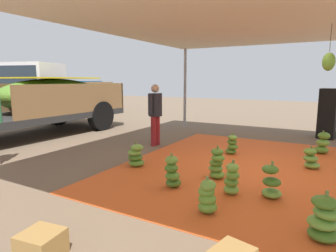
# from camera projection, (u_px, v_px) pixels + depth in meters

# --- Properties ---
(ground_plane) EXTENTS (40.00, 40.00, 0.00)m
(ground_plane) POSITION_uv_depth(u_px,v_px,m) (128.00, 150.00, 7.09)
(ground_plane) COLOR brown
(tarp_orange) EXTENTS (5.61, 4.73, 0.01)m
(tarp_orange) POSITION_uv_depth(u_px,v_px,m) (250.00, 168.00, 5.64)
(tarp_orange) COLOR #E05B23
(tarp_orange) RESTS_ON ground
(tent_canopy) EXTENTS (8.00, 7.00, 2.87)m
(tent_canopy) POSITION_uv_depth(u_px,v_px,m) (263.00, 20.00, 5.16)
(tent_canopy) COLOR #9EA0A5
(tent_canopy) RESTS_ON ground
(banana_bunch_0) EXTENTS (0.31, 0.32, 0.51)m
(banana_bunch_0) POSITION_uv_depth(u_px,v_px,m) (232.00, 145.00, 6.64)
(banana_bunch_0) COLOR #518428
(banana_bunch_0) RESTS_ON tarp_orange
(banana_bunch_1) EXTENTS (0.35, 0.35, 0.48)m
(banana_bunch_1) POSITION_uv_depth(u_px,v_px,m) (207.00, 197.00, 3.72)
(banana_bunch_1) COLOR #60932D
(banana_bunch_1) RESTS_ON tarp_orange
(banana_bunch_2) EXTENTS (0.40, 0.40, 0.55)m
(banana_bunch_2) POSITION_uv_depth(u_px,v_px,m) (271.00, 183.00, 4.16)
(banana_bunch_2) COLOR #75A83D
(banana_bunch_2) RESTS_ON tarp_orange
(banana_bunch_4) EXTENTS (0.45, 0.45, 0.55)m
(banana_bunch_4) POSITION_uv_depth(u_px,v_px,m) (324.00, 220.00, 3.07)
(banana_bunch_4) COLOR #477523
(banana_bunch_4) RESTS_ON tarp_orange
(banana_bunch_5) EXTENTS (0.34, 0.35, 0.56)m
(banana_bunch_5) POSITION_uv_depth(u_px,v_px,m) (172.00, 173.00, 4.58)
(banana_bunch_5) COLOR #477523
(banana_bunch_5) RESTS_ON tarp_orange
(banana_bunch_6) EXTENTS (0.36, 0.37, 0.58)m
(banana_bunch_6) POSITION_uv_depth(u_px,v_px,m) (217.00, 164.00, 5.03)
(banana_bunch_6) COLOR #60932D
(banana_bunch_6) RESTS_ON tarp_orange
(banana_bunch_7) EXTENTS (0.46, 0.45, 0.54)m
(banana_bunch_7) POSITION_uv_depth(u_px,v_px,m) (322.00, 144.00, 6.70)
(banana_bunch_7) COLOR #518428
(banana_bunch_7) RESTS_ON tarp_orange
(banana_bunch_8) EXTENTS (0.30, 0.30, 0.54)m
(banana_bunch_8) POSITION_uv_depth(u_px,v_px,m) (232.00, 180.00, 4.29)
(banana_bunch_8) COLOR #75A83D
(banana_bunch_8) RESTS_ON tarp_orange
(banana_bunch_9) EXTENTS (0.41, 0.43, 0.50)m
(banana_bunch_9) POSITION_uv_depth(u_px,v_px,m) (136.00, 156.00, 5.73)
(banana_bunch_9) COLOR #518428
(banana_bunch_9) RESTS_ON tarp_orange
(banana_bunch_10) EXTENTS (0.41, 0.42, 0.45)m
(banana_bunch_10) POSITION_uv_depth(u_px,v_px,m) (311.00, 159.00, 5.56)
(banana_bunch_10) COLOR #75A83D
(banana_bunch_10) RESTS_ON tarp_orange
(cargo_truck_main) EXTENTS (6.86, 2.69, 2.40)m
(cargo_truck_main) POSITION_uv_depth(u_px,v_px,m) (6.00, 98.00, 8.11)
(cargo_truck_main) COLOR #2D2D2D
(cargo_truck_main) RESTS_ON ground
(cargo_truck_far) EXTENTS (6.43, 3.80, 2.40)m
(cargo_truck_far) POSITION_uv_depth(u_px,v_px,m) (60.00, 92.00, 13.64)
(cargo_truck_far) COLOR #2D2D2D
(cargo_truck_far) RESTS_ON ground
(worker_1) EXTENTS (0.59, 0.36, 1.60)m
(worker_1) POSITION_uv_depth(u_px,v_px,m) (155.00, 110.00, 7.49)
(worker_1) COLOR maroon
(worker_1) RESTS_ON ground
(speaker_stack) EXTENTS (0.56, 0.55, 1.47)m
(speaker_stack) POSITION_uv_depth(u_px,v_px,m) (328.00, 114.00, 8.42)
(speaker_stack) COLOR black
(speaker_stack) RESTS_ON ground
(crate_1) EXTENTS (0.41, 0.42, 0.26)m
(crate_1) POSITION_uv_depth(u_px,v_px,m) (41.00, 245.00, 2.79)
(crate_1) COLOR olive
(crate_1) RESTS_ON ground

